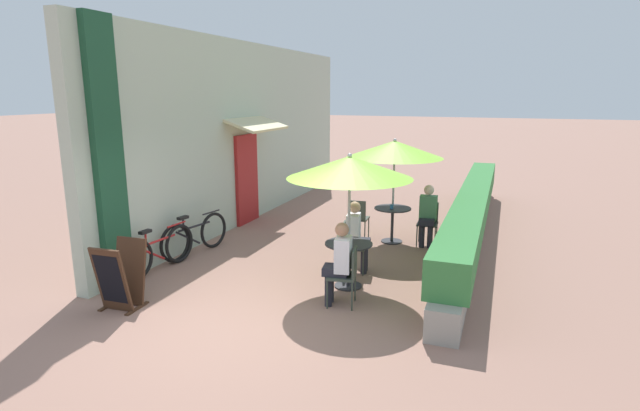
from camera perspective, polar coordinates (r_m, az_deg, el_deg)
ground_plane at (r=7.02m, az=-10.38°, el=-13.25°), size 120.00×120.00×0.00m
cafe_facade_wall at (r=12.26m, az=-8.19°, el=8.14°), size 0.98×10.97×4.20m
planter_hedge at (r=11.06m, az=17.00°, el=-0.93°), size 0.60×9.97×1.01m
patio_table_near at (r=7.98m, az=3.28°, el=-5.72°), size 0.76×0.76×0.73m
patio_umbrella_near at (r=7.65m, az=3.41°, el=4.38°), size 1.95×1.95×2.16m
cafe_chair_near_left at (r=7.30m, az=3.09°, el=-7.58°), size 0.46×0.46×0.87m
seated_patron_near_left at (r=7.26m, az=2.22°, el=-6.27°), size 0.45×0.38×1.25m
cafe_chair_near_right at (r=8.67m, az=3.44°, el=-4.26°), size 0.46×0.46×0.87m
seated_patron_near_right at (r=8.61m, az=4.19°, el=-3.22°), size 0.45×0.38×1.25m
patio_table_mid at (r=10.44m, az=8.27°, el=-1.37°), size 0.76×0.76×0.73m
patio_umbrella_mid at (r=10.19m, az=8.53°, el=6.37°), size 1.95×1.95×2.16m
cafe_chair_mid_left at (r=10.42m, az=12.23°, el=-1.60°), size 0.42×0.42×0.87m
seated_patron_mid_left at (r=10.27m, az=12.21°, el=-0.83°), size 0.35×0.41×1.25m
cafe_chair_mid_right at (r=10.51m, az=4.35°, el=-1.22°), size 0.42×0.42×0.87m
coffee_cup_mid at (r=10.28m, az=8.20°, el=-0.14°), size 0.07×0.07×0.09m
bicycle_leaning at (r=9.14m, az=-17.94°, el=-4.94°), size 0.22×1.74×0.81m
bicycle_second at (r=9.87m, az=-14.11°, el=-3.36°), size 0.36×1.73×0.82m
menu_board at (r=7.78m, az=-21.78°, el=-7.49°), size 0.54×0.65×0.98m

